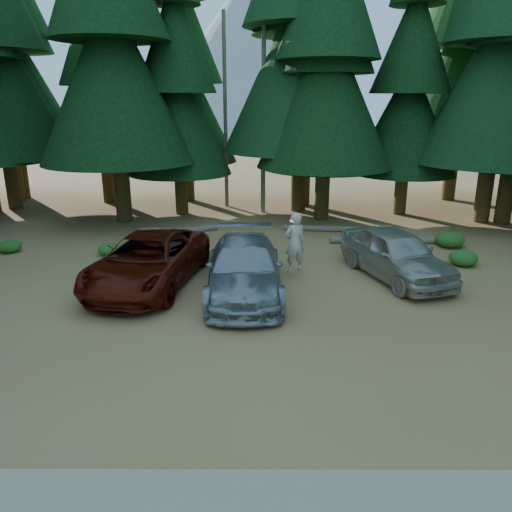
# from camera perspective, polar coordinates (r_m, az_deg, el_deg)

# --- Properties ---
(ground) EXTENTS (160.00, 160.00, 0.00)m
(ground) POSITION_cam_1_polar(r_m,az_deg,el_deg) (12.85, -2.14, -9.21)
(ground) COLOR #9C6C42
(ground) RESTS_ON ground
(forest_belt_north) EXTENTS (36.00, 7.00, 22.00)m
(forest_belt_north) POSITION_cam_1_polar(r_m,az_deg,el_deg) (27.08, -0.92, 5.29)
(forest_belt_north) COLOR black
(forest_belt_north) RESTS_ON ground
(snag_front) EXTENTS (0.24, 0.24, 12.00)m
(snag_front) POSITION_cam_1_polar(r_m,az_deg,el_deg) (25.95, 0.85, 18.10)
(snag_front) COLOR #6B6656
(snag_front) RESTS_ON ground
(snag_back) EXTENTS (0.20, 0.20, 10.00)m
(snag_back) POSITION_cam_1_polar(r_m,az_deg,el_deg) (27.51, -3.53, 15.96)
(snag_back) COLOR #6B6656
(snag_back) RESTS_ON ground
(mountain_peak) EXTENTS (48.00, 50.00, 28.00)m
(mountain_peak) POSITION_cam_1_polar(r_m,az_deg,el_deg) (99.97, -1.73, 21.63)
(mountain_peak) COLOR #94969C
(mountain_peak) RESTS_ON ground
(red_pickup) EXTENTS (3.71, 6.31, 1.65)m
(red_pickup) POSITION_cam_1_polar(r_m,az_deg,el_deg) (16.36, -12.23, -0.48)
(red_pickup) COLOR #571007
(red_pickup) RESTS_ON ground
(silver_minivan_center) EXTENTS (2.42, 5.67, 1.63)m
(silver_minivan_center) POSITION_cam_1_polar(r_m,az_deg,el_deg) (15.30, -1.35, -1.38)
(silver_minivan_center) COLOR #9EA1A6
(silver_minivan_center) RESTS_ON ground
(silver_minivan_right) EXTENTS (3.43, 5.26, 1.67)m
(silver_minivan_right) POSITION_cam_1_polar(r_m,az_deg,el_deg) (17.28, 15.73, 0.26)
(silver_minivan_right) COLOR #B8B2A4
(silver_minivan_right) RESTS_ON ground
(frisbee_player) EXTENTS (0.86, 0.73, 2.02)m
(frisbee_player) POSITION_cam_1_polar(r_m,az_deg,el_deg) (16.65, 4.45, 1.56)
(frisbee_player) COLOR beige
(frisbee_player) RESTS_ON ground
(log_left) EXTENTS (3.55, 1.82, 0.27)m
(log_left) POSITION_cam_1_polar(r_m,az_deg,el_deg) (22.39, -9.05, 2.78)
(log_left) COLOR #6B6656
(log_left) RESTS_ON ground
(log_mid) EXTENTS (3.21, 0.64, 0.26)m
(log_mid) POSITION_cam_1_polar(r_m,az_deg,el_deg) (22.85, 7.25, 3.15)
(log_mid) COLOR #6B6656
(log_mid) RESTS_ON ground
(log_right) EXTENTS (4.55, 0.35, 0.29)m
(log_right) POSITION_cam_1_polar(r_m,az_deg,el_deg) (21.42, 14.51, 1.77)
(log_right) COLOR #6B6656
(log_right) RESTS_ON ground
(shrub_far_left) EXTENTS (0.84, 0.84, 0.46)m
(shrub_far_left) POSITION_cam_1_polar(r_m,az_deg,el_deg) (20.02, -16.47, 0.75)
(shrub_far_left) COLOR #1D6220
(shrub_far_left) RESTS_ON ground
(shrub_left) EXTENTS (0.88, 0.88, 0.49)m
(shrub_left) POSITION_cam_1_polar(r_m,az_deg,el_deg) (21.36, -10.05, 2.30)
(shrub_left) COLOR #1D6220
(shrub_left) RESTS_ON ground
(shrub_center_left) EXTENTS (1.40, 1.40, 0.77)m
(shrub_center_left) POSITION_cam_1_polar(r_m,az_deg,el_deg) (18.61, -2.56, 0.71)
(shrub_center_left) COLOR #1D6220
(shrub_center_left) RESTS_ON ground
(shrub_center_right) EXTENTS (1.08, 1.08, 0.59)m
(shrub_center_right) POSITION_cam_1_polar(r_m,az_deg,el_deg) (19.27, -7.29, 0.91)
(shrub_center_right) COLOR #1D6220
(shrub_center_right) RESTS_ON ground
(shrub_right) EXTENTS (0.86, 0.86, 0.47)m
(shrub_right) POSITION_cam_1_polar(r_m,az_deg,el_deg) (21.52, 10.81, 2.35)
(shrub_right) COLOR #1D6220
(shrub_right) RESTS_ON ground
(shrub_far_right) EXTENTS (1.14, 1.14, 0.62)m
(shrub_far_right) POSITION_cam_1_polar(r_m,az_deg,el_deg) (21.72, 21.29, 1.79)
(shrub_far_right) COLOR #1D6220
(shrub_far_right) RESTS_ON ground
(shrub_edge_west) EXTENTS (0.89, 0.89, 0.49)m
(shrub_edge_west) POSITION_cam_1_polar(r_m,az_deg,el_deg) (21.82, -26.34, 1.03)
(shrub_edge_west) COLOR #1D6220
(shrub_edge_west) RESTS_ON ground
(shrub_edge_east) EXTENTS (1.01, 1.01, 0.56)m
(shrub_edge_east) POSITION_cam_1_polar(r_m,az_deg,el_deg) (19.51, 22.61, -0.19)
(shrub_edge_east) COLOR #1D6220
(shrub_edge_east) RESTS_ON ground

